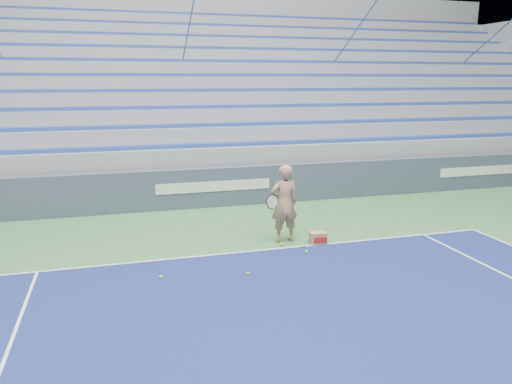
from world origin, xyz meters
TOP-DOWN VIEW (x-y plane):
  - sponsor_barrier at (0.00, 15.88)m, footprint 30.00×0.32m
  - bleachers at (0.00, 21.60)m, footprint 31.00×9.15m
  - tennis_player at (0.88, 12.36)m, footprint 0.93×0.84m
  - ball_box at (1.53, 11.98)m, footprint 0.39×0.32m
  - tennis_ball_0 at (-0.39, 10.67)m, footprint 0.07×0.07m
  - tennis_ball_1 at (1.13, 11.83)m, footprint 0.07×0.07m
  - tennis_ball_2 at (0.74, 12.07)m, footprint 0.07×0.07m
  - tennis_ball_3 at (1.07, 11.48)m, footprint 0.07×0.07m
  - tennis_ball_4 at (-1.94, 10.94)m, footprint 0.07×0.07m

SIDE VIEW (x-z plane):
  - tennis_ball_0 at x=-0.39m, z-range 0.00..0.07m
  - tennis_ball_1 at x=1.13m, z-range 0.00..0.07m
  - tennis_ball_2 at x=0.74m, z-range 0.00..0.07m
  - tennis_ball_3 at x=1.07m, z-range 0.00..0.07m
  - tennis_ball_4 at x=-1.94m, z-range 0.00..0.07m
  - ball_box at x=1.53m, z-range 0.00..0.26m
  - sponsor_barrier at x=0.00m, z-range 0.00..1.10m
  - tennis_player at x=0.88m, z-range 0.00..1.72m
  - bleachers at x=0.00m, z-range -1.29..6.01m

